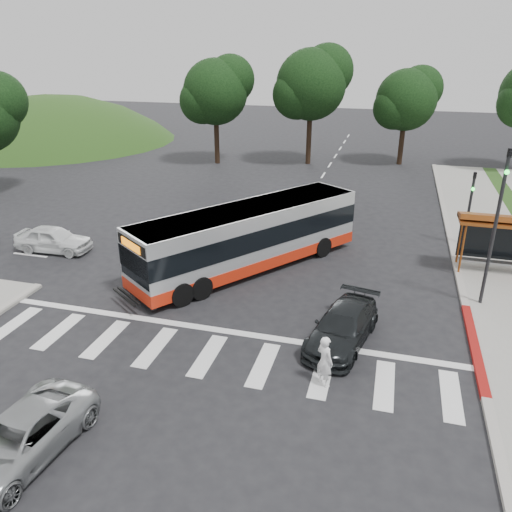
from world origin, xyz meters
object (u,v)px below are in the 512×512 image
(dark_sedan, at_px, (343,327))
(silver_suv_south, at_px, (19,438))
(transit_bus, at_px, (249,239))
(pedestrian, at_px, (325,361))

(dark_sedan, relative_size, silver_suv_south, 0.99)
(transit_bus, distance_m, pedestrian, 9.33)
(dark_sedan, bearing_deg, silver_suv_south, -122.00)
(transit_bus, bearing_deg, silver_suv_south, -64.81)
(pedestrian, distance_m, dark_sedan, 2.63)
(transit_bus, bearing_deg, pedestrian, -23.58)
(silver_suv_south, bearing_deg, pedestrian, 41.63)
(pedestrian, relative_size, dark_sedan, 0.39)
(dark_sedan, bearing_deg, pedestrian, -84.28)
(dark_sedan, bearing_deg, transit_bus, 145.12)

